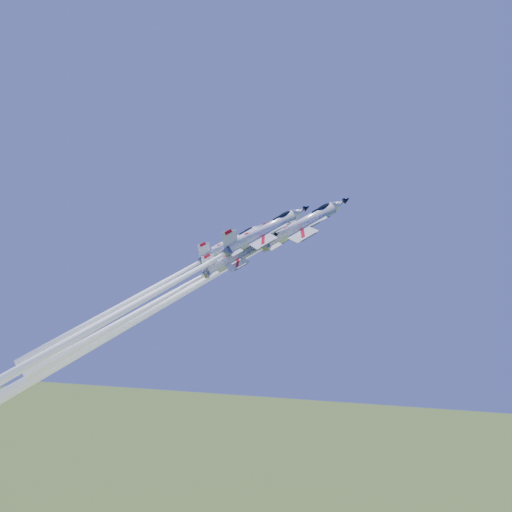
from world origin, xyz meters
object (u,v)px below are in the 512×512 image
(jet_left, at_px, (156,286))
(jet_slot, at_px, (166,297))
(jet_right, at_px, (133,306))
(jet_lead, at_px, (189,289))

(jet_left, distance_m, jet_slot, 9.53)
(jet_left, distance_m, jet_right, 12.22)
(jet_left, xyz_separation_m, jet_slot, (5.78, -7.42, -1.52))
(jet_left, bearing_deg, jet_slot, -2.00)
(jet_right, height_order, jet_slot, jet_right)
(jet_right, bearing_deg, jet_lead, 109.92)
(jet_lead, bearing_deg, jet_left, -149.06)
(jet_lead, bearing_deg, jet_right, -70.08)
(jet_left, bearing_deg, jet_lead, 30.94)
(jet_lead, xyz_separation_m, jet_left, (-7.61, 2.64, 0.40))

